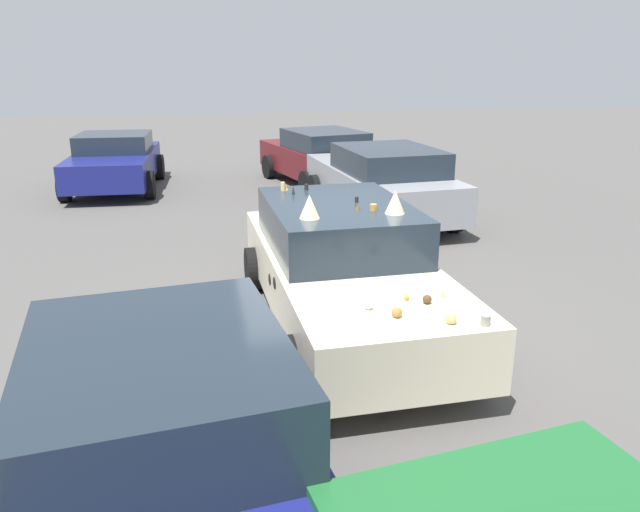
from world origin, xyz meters
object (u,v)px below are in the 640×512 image
(parked_sedan_far_left, at_px, (166,456))
(parked_sedan_behind_right, at_px, (382,182))
(parked_sedan_row_back_far, at_px, (115,162))
(parked_sedan_behind_left, at_px, (321,157))
(art_car_decorated, at_px, (343,266))

(parked_sedan_far_left, xyz_separation_m, parked_sedan_behind_right, (8.23, -3.84, 0.01))
(parked_sedan_row_back_far, relative_size, parked_sedan_behind_left, 0.91)
(parked_sedan_row_back_far, height_order, parked_sedan_behind_left, parked_sedan_behind_left)
(art_car_decorated, distance_m, parked_sedan_behind_left, 8.60)
(art_car_decorated, xyz_separation_m, parked_sedan_far_left, (-3.40, 1.93, 0.01))
(parked_sedan_row_back_far, distance_m, parked_sedan_behind_left, 5.06)
(parked_sedan_far_left, relative_size, parked_sedan_behind_left, 0.94)
(parked_sedan_far_left, xyz_separation_m, parked_sedan_row_back_far, (12.30, 1.72, -0.06))
(parked_sedan_behind_left, distance_m, parked_sedan_behind_right, 3.69)
(parked_sedan_far_left, bearing_deg, parked_sedan_behind_right, 147.78)
(parked_sedan_far_left, xyz_separation_m, parked_sedan_behind_left, (11.89, -3.33, -0.04))
(parked_sedan_far_left, relative_size, parked_sedan_row_back_far, 1.04)
(parked_sedan_row_back_far, xyz_separation_m, parked_sedan_behind_right, (-4.06, -5.55, 0.08))
(parked_sedan_behind_left, relative_size, parked_sedan_behind_right, 0.97)
(parked_sedan_behind_left, bearing_deg, art_car_decorated, 157.26)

